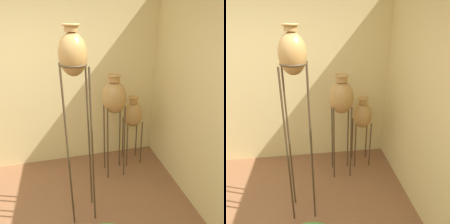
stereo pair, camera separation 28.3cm
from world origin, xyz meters
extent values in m
cube|color=beige|center=(0.00, 2.09, 1.35)|extent=(8.12, 0.06, 2.70)
cylinder|color=#473823|center=(0.57, 0.73, 0.91)|extent=(0.02, 0.02, 1.82)
cylinder|color=#473823|center=(0.81, 0.73, 0.91)|extent=(0.02, 0.02, 1.82)
cylinder|color=#473823|center=(0.57, 0.98, 0.91)|extent=(0.02, 0.02, 1.82)
cylinder|color=#473823|center=(0.81, 0.98, 0.91)|extent=(0.02, 0.02, 1.82)
torus|color=#473823|center=(0.69, 0.85, 1.82)|extent=(0.25, 0.25, 0.02)
ellipsoid|color=#B28447|center=(0.69, 0.85, 1.90)|extent=(0.26, 0.26, 0.39)
cylinder|color=#B28447|center=(0.69, 0.85, 2.13)|extent=(0.12, 0.12, 0.05)
torus|color=#B28447|center=(0.69, 0.85, 2.15)|extent=(0.15, 0.15, 0.02)
cylinder|color=#473823|center=(1.12, 1.40, 0.56)|extent=(0.02, 0.02, 1.12)
cylinder|color=#473823|center=(1.37, 1.40, 0.56)|extent=(0.02, 0.02, 1.12)
cylinder|color=#473823|center=(1.12, 1.64, 0.56)|extent=(0.02, 0.02, 1.12)
cylinder|color=#473823|center=(1.37, 1.64, 0.56)|extent=(0.02, 0.02, 1.12)
torus|color=#473823|center=(1.24, 1.52, 1.12)|extent=(0.25, 0.25, 0.02)
ellipsoid|color=#B28447|center=(1.24, 1.52, 1.22)|extent=(0.33, 0.33, 0.44)
cylinder|color=#B28447|center=(1.24, 1.52, 1.48)|extent=(0.15, 0.15, 0.08)
torus|color=#B28447|center=(1.24, 1.52, 1.53)|extent=(0.19, 0.19, 0.02)
cylinder|color=#473823|center=(1.48, 1.61, 0.38)|extent=(0.02, 0.02, 0.75)
cylinder|color=#473823|center=(1.71, 1.61, 0.38)|extent=(0.02, 0.02, 0.75)
cylinder|color=#473823|center=(1.48, 1.85, 0.38)|extent=(0.02, 0.02, 0.75)
cylinder|color=#473823|center=(1.71, 1.85, 0.38)|extent=(0.02, 0.02, 0.75)
torus|color=#473823|center=(1.60, 1.73, 0.75)|extent=(0.24, 0.24, 0.02)
ellipsoid|color=#B28447|center=(1.60, 1.73, 0.84)|extent=(0.28, 0.28, 0.40)
cylinder|color=#B28447|center=(1.60, 1.73, 1.08)|extent=(0.13, 0.13, 0.08)
torus|color=#B28447|center=(1.60, 1.73, 1.12)|extent=(0.16, 0.16, 0.02)
camera|label=1|loc=(0.56, -1.16, 2.21)|focal=35.00mm
camera|label=2|loc=(0.83, -1.21, 2.21)|focal=35.00mm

